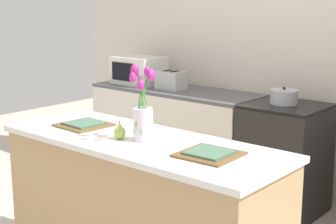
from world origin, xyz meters
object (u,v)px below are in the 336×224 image
at_px(stove_range, 284,159).
at_px(flower_vase, 143,113).
at_px(plate_setting_left, 84,124).
at_px(microwave, 139,70).
at_px(cooking_pot, 284,97).
at_px(plate_setting_right, 209,154).
at_px(pear_figurine, 120,132).
at_px(toaster, 171,80).

bearing_deg(stove_range, flower_vase, -92.40).
distance_m(plate_setting_left, microwave, 1.91).
relative_size(cooking_pot, microwave, 0.48).
distance_m(flower_vase, plate_setting_right, 0.49).
relative_size(plate_setting_right, cooking_pot, 1.35).
bearing_deg(stove_range, plate_setting_left, -110.47).
bearing_deg(pear_figurine, flower_vase, 29.21).
distance_m(pear_figurine, plate_setting_right, 0.59).
relative_size(stove_range, plate_setting_right, 2.97).
distance_m(plate_setting_right, toaster, 2.22).
bearing_deg(plate_setting_right, pear_figurine, -172.62).
bearing_deg(microwave, stove_range, 0.02).
bearing_deg(pear_figurine, plate_setting_left, 169.46).
distance_m(plate_setting_right, cooking_pot, 1.67).
distance_m(stove_range, toaster, 1.30).
xyz_separation_m(flower_vase, microwave, (-1.57, 1.61, -0.05)).
xyz_separation_m(toaster, cooking_pot, (1.15, 0.05, -0.03)).
xyz_separation_m(flower_vase, toaster, (-1.11, 1.56, -0.10)).
bearing_deg(flower_vase, plate_setting_left, 179.14).
xyz_separation_m(plate_setting_left, toaster, (-0.58, 1.56, 0.05)).
bearing_deg(flower_vase, pear_figurine, -150.79).
height_order(toaster, cooking_pot, toaster).
bearing_deg(plate_setting_right, stove_range, 103.94).
height_order(plate_setting_right, cooking_pot, cooking_pot).
bearing_deg(toaster, pear_figurine, -58.71).
bearing_deg(microwave, plate_setting_left, -56.86).
xyz_separation_m(stove_range, plate_setting_left, (-0.60, -1.60, 0.49)).
xyz_separation_m(stove_range, toaster, (-1.18, -0.04, 0.54)).
height_order(stove_range, toaster, toaster).
distance_m(pear_figurine, plate_setting_left, 0.42).
height_order(pear_figurine, toaster, toaster).
relative_size(plate_setting_left, cooking_pot, 1.35).
relative_size(stove_range, cooking_pot, 4.01).
bearing_deg(toaster, flower_vase, -54.56).
bearing_deg(plate_setting_left, pear_figurine, -10.54).
distance_m(pear_figurine, microwave, 2.22).
relative_size(plate_setting_right, microwave, 0.64).
relative_size(pear_figurine, microwave, 0.23).
distance_m(flower_vase, toaster, 1.92).
distance_m(pear_figurine, cooking_pot, 1.69).
xyz_separation_m(flower_vase, pear_figurine, (-0.12, -0.07, -0.12)).
bearing_deg(cooking_pot, toaster, -177.41).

